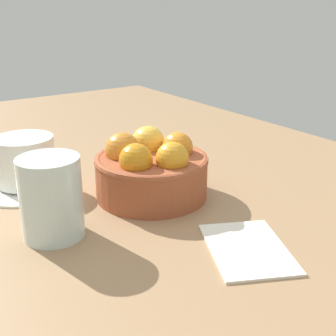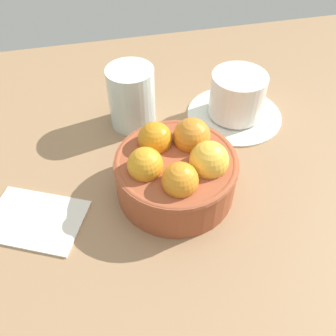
{
  "view_description": "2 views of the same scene",
  "coord_description": "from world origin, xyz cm",
  "px_view_note": "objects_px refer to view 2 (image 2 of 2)",
  "views": [
    {
      "loc": [
        -47.13,
        29.68,
        24.83
      ],
      "look_at": [
        -0.37,
        -2.4,
        3.6
      ],
      "focal_mm": 47.97,
      "sensor_mm": 36.0,
      "label": 1
    },
    {
      "loc": [
        -7.82,
        -29.21,
        36.42
      ],
      "look_at": [
        -0.88,
        0.44,
        3.94
      ],
      "focal_mm": 38.94,
      "sensor_mm": 36.0,
      "label": 2
    }
  ],
  "objects_px": {
    "coffee_cup": "(237,99)",
    "water_glass": "(132,97)",
    "folded_napkin": "(35,219)",
    "terracotta_bowl": "(177,169)"
  },
  "relations": [
    {
      "from": "coffee_cup",
      "to": "water_glass",
      "type": "relative_size",
      "value": 1.6
    },
    {
      "from": "coffee_cup",
      "to": "folded_napkin",
      "type": "xyz_separation_m",
      "value": [
        -0.3,
        -0.14,
        -0.03
      ]
    },
    {
      "from": "coffee_cup",
      "to": "water_glass",
      "type": "xyz_separation_m",
      "value": [
        -0.16,
        0.02,
        0.01
      ]
    },
    {
      "from": "water_glass",
      "to": "folded_napkin",
      "type": "bearing_deg",
      "value": -133.12
    },
    {
      "from": "water_glass",
      "to": "folded_napkin",
      "type": "height_order",
      "value": "water_glass"
    },
    {
      "from": "terracotta_bowl",
      "to": "water_glass",
      "type": "xyz_separation_m",
      "value": [
        -0.03,
        0.15,
        0.01
      ]
    },
    {
      "from": "terracotta_bowl",
      "to": "folded_napkin",
      "type": "distance_m",
      "value": 0.18
    },
    {
      "from": "coffee_cup",
      "to": "folded_napkin",
      "type": "relative_size",
      "value": 1.29
    },
    {
      "from": "terracotta_bowl",
      "to": "water_glass",
      "type": "relative_size",
      "value": 1.63
    },
    {
      "from": "coffee_cup",
      "to": "folded_napkin",
      "type": "distance_m",
      "value": 0.33
    }
  ]
}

